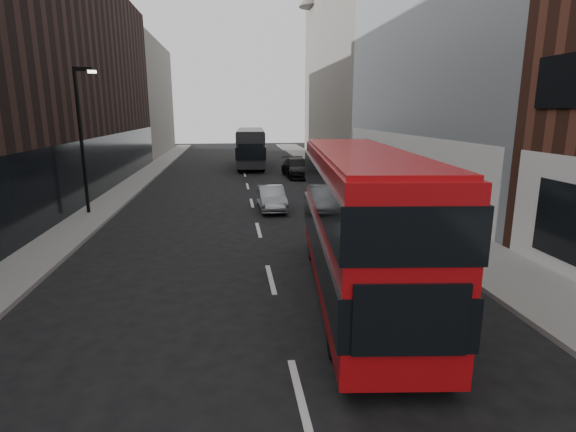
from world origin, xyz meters
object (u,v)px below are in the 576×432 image
object	(u,v)px
red_bus	(359,218)
car_b	(271,198)
street_lamp	(82,131)
grey_bus	(251,147)
car_c	(298,168)
car_a	(328,199)

from	to	relation	value
red_bus	car_b	bearing A→B (deg)	102.72
street_lamp	red_bus	size ratio (longest dim) A/B	0.68
grey_bus	car_c	size ratio (longest dim) A/B	2.15
street_lamp	car_b	size ratio (longest dim) A/B	1.85
street_lamp	car_a	xyz separation A→B (m)	(11.99, -1.07, -3.44)
red_bus	car_b	distance (m)	11.97
red_bus	car_a	bearing A→B (deg)	88.29
grey_bus	car_a	xyz separation A→B (m)	(2.97, -20.50, -1.12)
car_a	car_c	bearing A→B (deg)	83.73
grey_bus	car_b	distance (m)	19.29
red_bus	grey_bus	size ratio (longest dim) A/B	0.95
car_a	car_c	size ratio (longest dim) A/B	0.86
street_lamp	car_b	bearing A→B (deg)	1.15
red_bus	car_a	size ratio (longest dim) A/B	2.39
grey_bus	car_a	bearing A→B (deg)	-78.99
car_c	car_a	bearing A→B (deg)	-94.62
car_a	street_lamp	bearing A→B (deg)	170.31
red_bus	car_c	size ratio (longest dim) A/B	2.05
red_bus	car_a	distance (m)	10.74
car_b	car_a	bearing A→B (deg)	-25.21
street_lamp	car_b	xyz separation A→B (m)	(9.18, 0.18, -3.56)
grey_bus	red_bus	bearing A→B (deg)	-84.48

